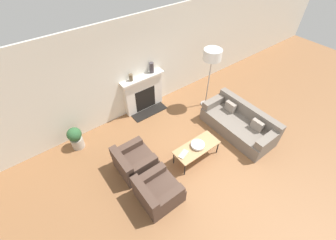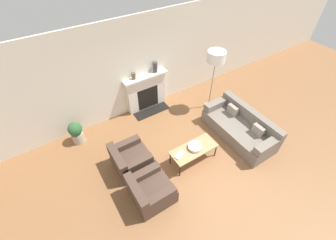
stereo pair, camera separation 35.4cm
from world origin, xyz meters
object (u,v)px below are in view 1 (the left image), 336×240
object	(u,v)px
fireplace	(144,93)
mantel_vase_left	(131,78)
couch	(239,124)
armchair_near	(157,192)
book	(184,154)
potted_plant	(76,138)
coffee_table	(197,148)
mantel_vase_center_left	(152,68)
bowl	(198,145)
floor_lamp	(212,57)
armchair_far	(134,162)

from	to	relation	value
fireplace	mantel_vase_left	size ratio (longest dim) A/B	6.90
couch	armchair_near	distance (m)	3.10
book	potted_plant	bearing A→B (deg)	112.08
coffee_table	mantel_vase_left	size ratio (longest dim) A/B	5.99
coffee_table	mantel_vase_center_left	bearing A→B (deg)	81.37
bowl	floor_lamp	bearing A→B (deg)	40.05
mantel_vase_center_left	potted_plant	distance (m)	2.88
fireplace	coffee_table	bearing A→B (deg)	-90.58
fireplace	coffee_table	world-z (taller)	fireplace
floor_lamp	potted_plant	bearing A→B (deg)	168.95
floor_lamp	armchair_near	bearing A→B (deg)	-150.94
armchair_near	mantel_vase_center_left	distance (m)	3.54
mantel_vase_left	mantel_vase_center_left	xyz separation A→B (m)	(0.71, 0.00, 0.06)
armchair_far	floor_lamp	bearing A→B (deg)	-76.31
armchair_far	potted_plant	distance (m)	1.79
fireplace	mantel_vase_left	world-z (taller)	mantel_vase_left
fireplace	book	world-z (taller)	fireplace
mantel_vase_left	fireplace	bearing A→B (deg)	-2.27
coffee_table	potted_plant	distance (m)	3.21
coffee_table	mantel_vase_center_left	size ratio (longest dim) A/B	3.85
coffee_table	mantel_vase_center_left	world-z (taller)	mantel_vase_center_left
bowl	fireplace	bearing A→B (deg)	90.02
couch	potted_plant	xyz separation A→B (m)	(-3.95, 2.23, 0.07)
mantel_vase_left	bowl	bearing A→B (deg)	-81.97
coffee_table	couch	bearing A→B (deg)	-0.34
armchair_near	book	size ratio (longest dim) A/B	2.76
book	floor_lamp	xyz separation A→B (m)	(2.15, 1.41, 1.26)
fireplace	couch	world-z (taller)	fireplace
potted_plant	bowl	bearing A→B (deg)	-43.54
mantel_vase_center_left	potted_plant	world-z (taller)	mantel_vase_center_left
couch	mantel_vase_left	xyz separation A→B (m)	(-1.97, 2.52, 1.01)
couch	floor_lamp	size ratio (longest dim) A/B	1.08
bowl	potted_plant	world-z (taller)	potted_plant
bowl	mantel_vase_left	size ratio (longest dim) A/B	1.71
couch	book	distance (m)	2.07
bowl	mantel_vase_center_left	size ratio (longest dim) A/B	1.10
couch	armchair_far	distance (m)	3.16
armchair_far	bowl	xyz separation A→B (m)	(1.47, -0.66, 0.22)
couch	coffee_table	size ratio (longest dim) A/B	1.74
armchair_far	floor_lamp	distance (m)	3.57
armchair_near	fireplace	bearing A→B (deg)	-27.51
bowl	armchair_near	bearing A→B (deg)	-167.27
coffee_table	mantel_vase_center_left	xyz separation A→B (m)	(0.38, 2.51, 0.94)
armchair_far	mantel_vase_left	distance (m)	2.39
armchair_near	book	world-z (taller)	armchair_near
couch	book	bearing A→B (deg)	-90.88
couch	mantel_vase_center_left	bearing A→B (deg)	-153.45
mantel_vase_left	couch	bearing A→B (deg)	-52.02
bowl	mantel_vase_center_left	world-z (taller)	mantel_vase_center_left
armchair_far	bowl	size ratio (longest dim) A/B	2.54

